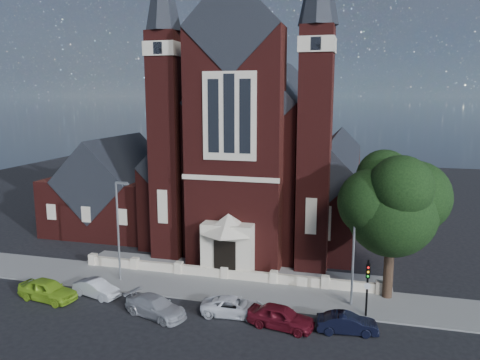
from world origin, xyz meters
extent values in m
plane|color=black|center=(0.00, 15.00, 0.00)|extent=(120.00, 120.00, 0.00)
cube|color=gray|center=(0.00, 4.50, 0.00)|extent=(60.00, 5.00, 0.12)
cube|color=gray|center=(0.00, 8.50, 0.00)|extent=(26.00, 3.00, 0.14)
cube|color=beige|center=(0.00, 6.50, 0.00)|extent=(24.00, 0.40, 0.90)
cube|color=#471512|center=(0.00, 25.00, 7.00)|extent=(10.00, 30.00, 14.00)
cube|color=black|center=(0.00, 25.00, 14.00)|extent=(10.00, 30.20, 10.00)
cube|color=#471512|center=(-7.50, 24.00, 4.00)|extent=(5.00, 26.00, 8.00)
cube|color=#471512|center=(7.50, 24.00, 4.00)|extent=(5.00, 26.00, 8.00)
cube|color=black|center=(-7.50, 24.00, 8.00)|extent=(5.01, 26.20, 5.01)
cube|color=black|center=(7.50, 24.00, 8.00)|extent=(5.01, 26.20, 5.01)
cube|color=#471512|center=(0.00, 9.50, 10.00)|extent=(8.00, 3.00, 20.00)
cube|color=black|center=(0.00, 9.50, 20.00)|extent=(8.00, 3.20, 8.00)
cube|color=beige|center=(0.00, 7.95, 13.00)|extent=(4.40, 0.15, 7.00)
cube|color=black|center=(0.00, 7.88, 13.20)|extent=(0.90, 0.08, 6.20)
cube|color=beige|center=(0.00, 7.50, 2.20)|extent=(4.20, 2.00, 4.40)
cube|color=black|center=(0.00, 6.45, 1.60)|extent=(1.80, 0.12, 3.20)
cone|color=beige|center=(0.00, 7.50, 4.40)|extent=(4.60, 4.60, 1.60)
cube|color=#471512|center=(-6.50, 10.50, 10.00)|extent=(2.60, 2.60, 20.00)
cube|color=beige|center=(-6.50, 10.50, 18.50)|extent=(2.80, 2.80, 1.20)
cube|color=#471512|center=(6.50, 10.50, 10.00)|extent=(2.60, 2.60, 20.00)
cube|color=beige|center=(6.50, 10.50, 18.50)|extent=(2.80, 2.80, 1.20)
cube|color=#471512|center=(-16.00, 18.00, 3.00)|extent=(12.00, 12.00, 6.00)
cube|color=black|center=(-16.00, 18.00, 6.00)|extent=(8.49, 12.20, 8.49)
cylinder|color=black|center=(12.50, 6.00, 2.50)|extent=(0.70, 0.70, 5.00)
sphere|color=black|center=(12.50, 6.00, 6.50)|extent=(6.40, 6.40, 6.40)
sphere|color=black|center=(12.90, 4.80, 8.50)|extent=(4.40, 4.40, 4.40)
cylinder|color=gray|center=(-8.00, 4.00, 4.00)|extent=(0.16, 0.16, 8.00)
cube|color=gray|center=(-7.50, 4.00, 8.00)|extent=(1.00, 0.15, 0.18)
cube|color=gray|center=(-7.10, 4.00, 7.92)|extent=(0.35, 0.22, 0.12)
cylinder|color=gray|center=(10.00, 4.00, 4.00)|extent=(0.16, 0.16, 8.00)
cube|color=gray|center=(10.50, 4.00, 8.00)|extent=(1.00, 0.15, 0.18)
cube|color=gray|center=(10.90, 4.00, 7.92)|extent=(0.35, 0.22, 0.12)
cylinder|color=black|center=(11.00, 2.50, 2.00)|extent=(0.14, 0.14, 4.00)
cube|color=black|center=(11.00, 2.35, 3.30)|extent=(0.28, 0.22, 0.90)
sphere|color=red|center=(11.00, 2.22, 3.60)|extent=(0.14, 0.14, 0.14)
sphere|color=#CC8C0C|center=(11.00, 2.22, 3.30)|extent=(0.14, 0.14, 0.14)
sphere|color=#0C9919|center=(11.00, 2.22, 3.00)|extent=(0.14, 0.14, 0.14)
imported|color=#91C327|center=(-11.29, -0.55, 0.77)|extent=(4.75, 2.51, 1.54)
imported|color=silver|center=(-8.22, 0.89, 0.62)|extent=(3.95, 2.21, 1.23)
imported|color=#A0A1A7|center=(-2.67, -0.88, 0.67)|extent=(4.96, 3.26, 1.34)
imported|color=white|center=(2.40, 0.56, 0.61)|extent=(4.54, 2.32, 1.23)
imported|color=maroon|center=(5.74, -0.32, 0.74)|extent=(4.57, 2.52, 1.47)
imported|color=black|center=(9.85, 0.07, 0.62)|extent=(3.91, 1.79, 1.24)
camera|label=1|loc=(10.27, -27.80, 14.56)|focal=35.00mm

